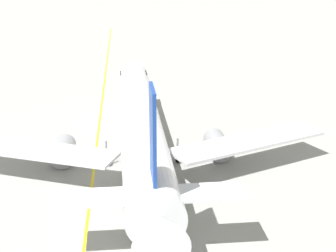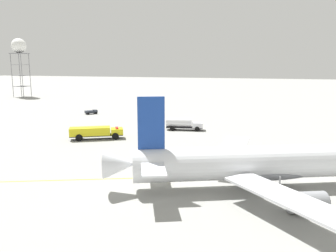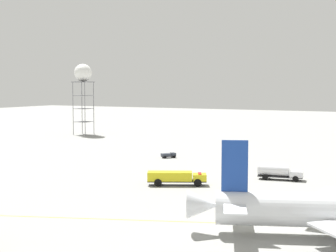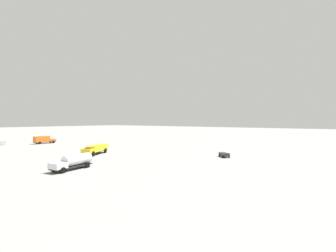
% 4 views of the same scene
% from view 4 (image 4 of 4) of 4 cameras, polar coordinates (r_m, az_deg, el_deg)
% --- Properties ---
extents(fire_tender_truck, '(10.74, 7.15, 2.50)m').
position_cam_4_polar(fire_tender_truck, '(70.60, -16.84, -5.25)').
color(fire_tender_truck, '#232326').
rests_on(fire_tender_truck, ground_plane).
extents(catering_truck_truck, '(8.50, 2.98, 3.10)m').
position_cam_4_polar(catering_truck_truck, '(110.95, -27.58, -2.89)').
color(catering_truck_truck, '#232326').
rests_on(catering_truck_truck, ground_plane).
extents(baggage_truck_truck, '(3.61, 3.76, 1.22)m').
position_cam_4_polar(baggage_truck_truck, '(64.21, 13.25, -6.63)').
color(baggage_truck_truck, '#232326').
rests_on(baggage_truck_truck, ground_plane).
extents(fuel_tanker_truck, '(8.77, 3.99, 2.87)m').
position_cam_4_polar(fuel_tanker_truck, '(50.68, -21.69, -7.85)').
color(fuel_tanker_truck, '#232326').
rests_on(fuel_tanker_truck, ground_plane).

